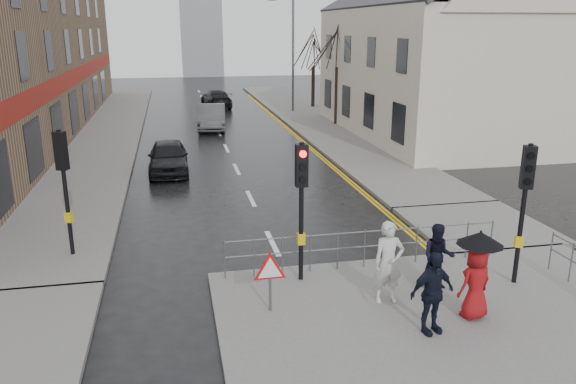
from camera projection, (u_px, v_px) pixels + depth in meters
name	position (u px, v px, depth m)	size (l,w,h in m)	color
ground	(294.00, 289.00, 13.49)	(120.00, 120.00, 0.00)	black
near_pavement	(486.00, 351.00, 10.77)	(10.00, 9.00, 0.14)	#605E5B
left_pavement	(108.00, 130.00, 33.81)	(4.00, 44.00, 0.14)	#605E5B
right_pavement	(309.00, 118.00, 38.21)	(4.00, 40.00, 0.14)	#605E5B
pavement_bridge_right	(477.00, 226.00, 17.55)	(4.00, 4.20, 0.14)	#605E5B
building_right_cream	(435.00, 50.00, 31.37)	(9.00, 16.40, 10.10)	beige
church_tower	(200.00, 2.00, 69.45)	(5.00, 5.00, 18.00)	gray
traffic_signal_near_left	(301.00, 188.00, 13.02)	(0.28, 0.27, 3.40)	black
traffic_signal_near_right	(525.00, 190.00, 12.86)	(0.34, 0.33, 3.40)	black
traffic_signal_far_left	(63.00, 171.00, 14.55)	(0.34, 0.33, 3.40)	black
guard_railing_front	(365.00, 240.00, 14.19)	(7.14, 0.04, 1.00)	#595B5E
warning_sign	(270.00, 272.00, 11.91)	(0.80, 0.07, 1.35)	#595B5E
street_lamp	(291.00, 46.00, 39.58)	(1.83, 0.25, 8.00)	#595B5E
tree_near	(338.00, 42.00, 34.15)	(2.40, 2.40, 6.58)	black
tree_far	(314.00, 49.00, 41.96)	(2.40, 2.40, 5.64)	black
pedestrian_a	(389.00, 262.00, 12.33)	(0.68, 0.45, 1.87)	beige
pedestrian_b	(438.00, 256.00, 13.03)	(0.76, 0.59, 1.57)	black
pedestrian_with_umbrella	(477.00, 270.00, 11.59)	(0.96, 0.96, 1.92)	maroon
pedestrian_d	(432.00, 293.00, 11.08)	(1.01, 0.42, 1.72)	black
car_parked	(168.00, 157.00, 24.00)	(1.64, 4.08, 1.39)	black
car_mid	(212.00, 117.00, 34.21)	(1.58, 4.53, 1.49)	#434647
car_far	(216.00, 99.00, 43.39)	(1.91, 4.70, 1.36)	black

